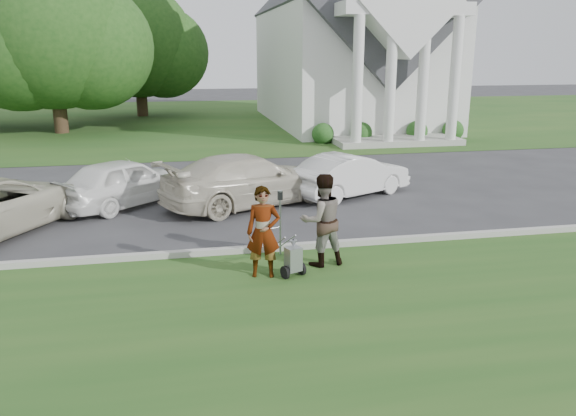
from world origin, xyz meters
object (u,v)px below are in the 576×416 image
object	(u,v)px
person_left	(263,233)
car_d	(350,175)
car_c	(248,180)
parking_meter_near	(280,215)
church	(350,26)
person_right	(322,221)
car_b	(125,182)
striping_cart	(293,260)
tree_back	(138,47)
tree_left	(52,38)

from	to	relation	value
person_left	car_d	xyz separation A→B (m)	(3.67, 6.05, -0.26)
person_left	car_c	world-z (taller)	person_left
parking_meter_near	car_d	size ratio (longest dim) A/B	0.37
car_c	car_d	size ratio (longest dim) A/B	1.29
car_c	parking_meter_near	bearing A→B (deg)	157.93
church	person_right	distance (m)	25.31
person_right	car_d	distance (m)	6.13
car_b	car_c	xyz separation A→B (m)	(3.55, -0.65, 0.04)
car_b	striping_cart	bearing A→B (deg)	168.60
tree_back	car_b	xyz separation A→B (m)	(0.83, -24.67, -4.01)
striping_cart	car_d	bearing A→B (deg)	41.63
person_left	parking_meter_near	world-z (taller)	person_left
tree_left	person_left	xyz separation A→B (m)	(8.00, -22.86, -4.18)
car_c	person_right	bearing A→B (deg)	165.80
tree_back	person_left	distance (m)	31.35
person_right	car_b	distance (m)	7.33
parking_meter_near	striping_cart	bearing A→B (deg)	-89.02
striping_cart	car_b	size ratio (longest dim) A/B	0.23
car_d	car_c	bearing A→B (deg)	72.41
car_c	car_d	xyz separation A→B (m)	(3.30, 0.50, -0.09)
tree_back	person_right	distance (m)	31.15
tree_left	car_c	bearing A→B (deg)	-64.17
car_d	person_right	bearing A→B (deg)	130.93
striping_cart	car_c	world-z (taller)	car_c
car_c	church	bearing A→B (deg)	-49.44
person_left	person_right	size ratio (longest dim) A/B	0.94
person_left	car_d	size ratio (longest dim) A/B	0.46
tree_back	person_right	xyz separation A→B (m)	(5.30, -30.46, -3.74)
tree_left	car_d	xyz separation A→B (m)	(11.68, -16.81, -4.44)
parking_meter_near	car_c	distance (m)	4.38
tree_left	striping_cart	bearing A→B (deg)	-69.54
tree_left	car_c	distance (m)	19.73
striping_cart	car_c	xyz separation A→B (m)	(-0.20, 5.68, 0.39)
striping_cart	car_d	distance (m)	6.93
tree_left	striping_cart	size ratio (longest dim) A/B	10.83
parking_meter_near	car_b	xyz separation A→B (m)	(-3.73, 5.02, -0.22)
parking_meter_near	car_b	bearing A→B (deg)	126.59
person_right	car_c	distance (m)	5.23
car_c	car_b	bearing A→B (deg)	55.25
car_d	car_b	bearing A→B (deg)	62.48
church	car_b	distance (m)	22.19
car_d	tree_left	bearing A→B (deg)	8.49
church	car_d	xyz separation A→B (m)	(-5.34, -17.94, -5.27)
church	striping_cart	world-z (taller)	church
parking_meter_near	car_c	size ratio (longest dim) A/B	0.28
car_b	tree_left	bearing A→B (deg)	-25.87
church	person_left	bearing A→B (deg)	-110.58
tree_left	parking_meter_near	world-z (taller)	tree_left
tree_back	striping_cart	world-z (taller)	tree_back
tree_left	striping_cart	world-z (taller)	tree_left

